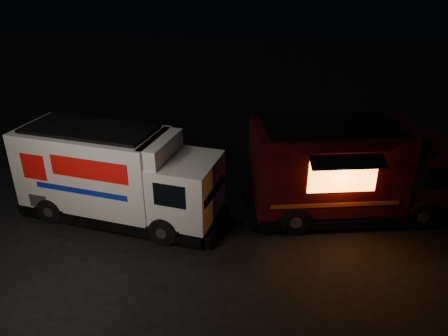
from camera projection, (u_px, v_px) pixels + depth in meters
The scene contains 3 objects.
ground at pixel (149, 236), 14.34m from camera, with size 80.00×80.00×0.00m, color black.
white_truck at pixel (120, 175), 14.78m from camera, with size 7.15×2.44×3.24m, color silver, non-canonical shape.
red_truck at pixel (353, 169), 14.99m from camera, with size 7.30×2.69×3.40m, color #3B0A10, non-canonical shape.
Camera 1 is at (3.94, -11.53, 8.27)m, focal length 35.00 mm.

